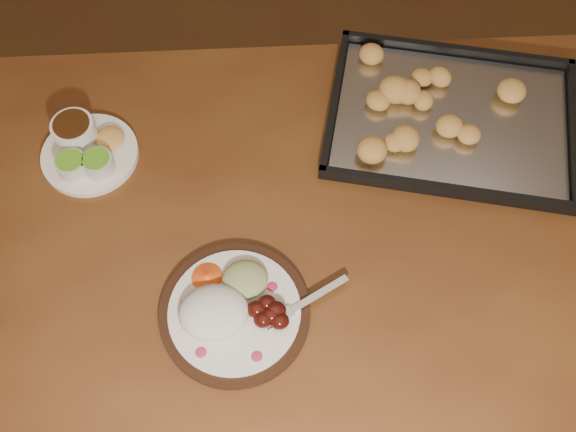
{
  "coord_description": "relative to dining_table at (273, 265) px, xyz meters",
  "views": [
    {
      "loc": [
        -0.02,
        -0.45,
        1.76
      ],
      "look_at": [
        0.02,
        0.07,
        0.77
      ],
      "focal_mm": 40.0,
      "sensor_mm": 36.0,
      "label": 1
    }
  ],
  "objects": [
    {
      "name": "condiment_saucer",
      "position": [
        -0.33,
        0.21,
        0.12
      ],
      "size": [
        0.18,
        0.18,
        0.06
      ],
      "rotation": [
        0.0,
        0.0,
        0.31
      ],
      "color": "white",
      "rests_on": "dining_table"
    },
    {
      "name": "baking_tray",
      "position": [
        0.36,
        0.23,
        0.11
      ],
      "size": [
        0.53,
        0.45,
        0.05
      ],
      "rotation": [
        0.0,
        0.0,
        -0.25
      ],
      "color": "black",
      "rests_on": "dining_table"
    },
    {
      "name": "dinner_plate",
      "position": [
        -0.07,
        -0.12,
        0.12
      ],
      "size": [
        0.32,
        0.25,
        0.06
      ],
      "rotation": [
        0.0,
        0.0,
        0.0
      ],
      "color": "black",
      "rests_on": "dining_table"
    },
    {
      "name": "ground",
      "position": [
        0.01,
        -0.03,
        -0.65
      ],
      "size": [
        4.0,
        4.0,
        0.0
      ],
      "primitive_type": "plane",
      "color": "brown",
      "rests_on": "ground"
    },
    {
      "name": "dining_table",
      "position": [
        0.0,
        0.0,
        0.0
      ],
      "size": [
        1.52,
        0.94,
        0.75
      ],
      "rotation": [
        0.0,
        0.0,
        -0.03
      ],
      "color": "brown",
      "rests_on": "ground"
    }
  ]
}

